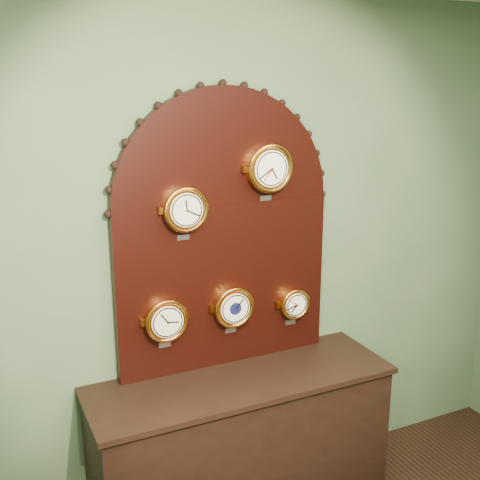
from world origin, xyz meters
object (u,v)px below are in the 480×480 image
arabic_clock (269,168)px  barometer (233,307)px  roman_clock (185,209)px  display_board (224,223)px  shop_counter (242,448)px  hygrometer (166,320)px  tide_clock (294,303)px

arabic_clock → barometer: 0.76m
roman_clock → barometer: (0.26, -0.00, -0.56)m
roman_clock → barometer: size_ratio=1.02×
display_board → shop_counter: bearing=-90.0°
hygrometer → tide_clock: size_ratio=1.21×
arabic_clock → tide_clock: size_ratio=1.33×
arabic_clock → hygrometer: bearing=179.9°
roman_clock → arabic_clock: bearing=-0.1°
shop_counter → display_board: (0.00, 0.22, 1.23)m
display_board → hygrometer: 0.59m
roman_clock → hygrometer: roman_clock is taller
display_board → arabic_clock: display_board is taller
display_board → arabic_clock: (0.23, -0.07, 0.28)m
roman_clock → hygrometer: size_ratio=1.01×
display_board → barometer: bearing=-72.3°
shop_counter → barometer: bearing=82.1°
hygrometer → shop_counter: bearing=-23.2°
roman_clock → hygrometer: 0.58m
display_board → roman_clock: 0.27m
display_board → roman_clock: size_ratio=5.42×
hygrometer → barometer: (0.38, -0.00, 0.01)m
display_board → arabic_clock: 0.37m
roman_clock → arabic_clock: size_ratio=0.92×
roman_clock → tide_clock: bearing=0.1°
arabic_clock → tide_clock: bearing=0.7°
shop_counter → barometer: (0.02, 0.15, 0.77)m
roman_clock → tide_clock: roman_clock is taller
display_board → tide_clock: 0.64m
roman_clock → barometer: roman_clock is taller
barometer → display_board: bearing=107.7°
shop_counter → roman_clock: size_ratio=5.67×
shop_counter → arabic_clock: size_ratio=5.21×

